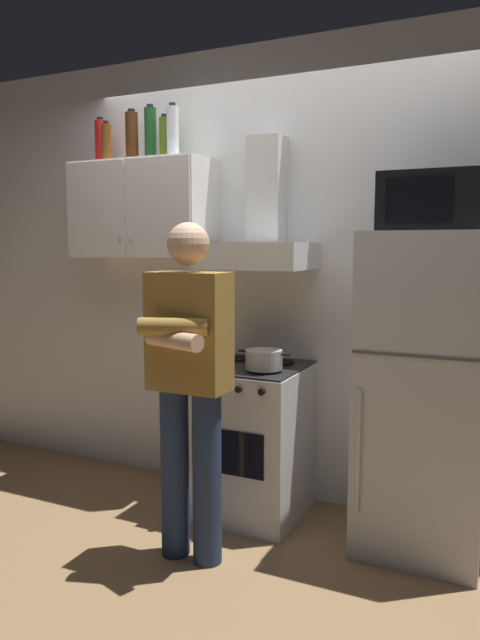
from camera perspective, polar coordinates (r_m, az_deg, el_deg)
name	(u,v)px	position (r m, az deg, el deg)	size (l,w,h in m)	color
ground_plane	(240,531)	(3.43, 0.00, -19.43)	(7.00, 7.00, 0.00)	olive
back_wall_tiled	(282,276)	(3.62, 4.07, 4.21)	(4.80, 0.10, 2.70)	white
upper_cabinet	(142,210)	(3.82, -9.31, 10.28)	(0.90, 0.37, 0.60)	white
stove_oven	(251,439)	(3.49, 1.02, -11.24)	(0.60, 0.62, 0.87)	silver
range_hood	(260,234)	(3.43, 1.94, 8.19)	(0.60, 0.44, 0.75)	white
refrigerator	(425,394)	(3.14, 17.18, -6.72)	(0.60, 0.62, 1.60)	silver
microwave	(433,202)	(3.08, 17.88, 10.64)	(0.48, 0.37, 0.28)	black
person_standing	(189,379)	(2.87, -4.88, -5.64)	(0.38, 0.33, 1.64)	navy
cooking_pot	(264,359)	(3.21, 2.29, -3.77)	(0.30, 0.20, 0.11)	#B7BABF
bottle_vodka_clear	(173,132)	(3.75, -6.42, 17.36)	(0.07, 0.07, 0.32)	silver
bottle_soda_red	(101,142)	(4.10, -13.11, 16.17)	(0.07, 0.07, 0.30)	red
bottle_rum_dark	(132,136)	(3.90, -10.26, 16.83)	(0.08, 0.08, 0.31)	#47230F
bottle_olive_oil	(164,138)	(3.82, -7.21, 16.79)	(0.06, 0.06, 0.27)	#4C6B19
bottle_wine_green	(150,134)	(3.88, -8.52, 17.11)	(0.07, 0.07, 0.33)	#19471E
bottle_beer_brown	(107,143)	(4.00, -12.59, 16.12)	(0.06, 0.06, 0.25)	brown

